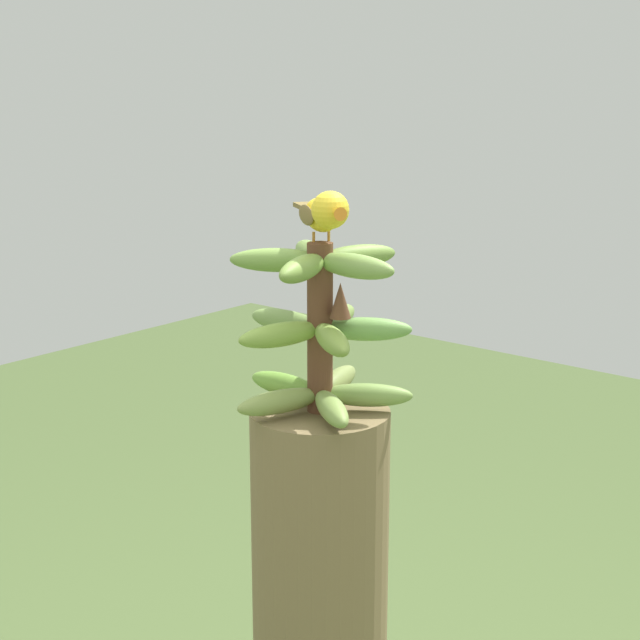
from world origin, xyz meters
TOP-DOWN VIEW (x-y plane):
  - banana_bunch at (0.00, -0.00)m, footprint 0.32×0.31m
  - perched_bird at (0.00, -0.01)m, footprint 0.14×0.20m

SIDE VIEW (x-z plane):
  - banana_bunch at x=0.00m, z-range 1.10..1.39m
  - perched_bird at x=0.00m, z-range 1.40..1.49m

